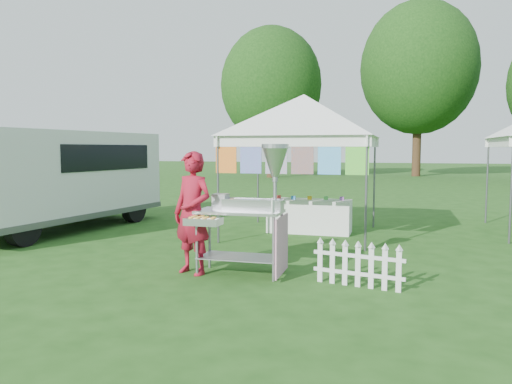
% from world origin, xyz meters
% --- Properties ---
extents(ground, '(120.00, 120.00, 0.00)m').
position_xyz_m(ground, '(0.00, 0.00, 0.00)').
color(ground, '#1E4814').
rests_on(ground, ground).
extents(canopy_main, '(4.24, 4.24, 3.45)m').
position_xyz_m(canopy_main, '(0.00, 3.49, 2.99)').
color(canopy_main, '#59595E').
rests_on(canopy_main, ground).
extents(tree_left, '(6.40, 6.40, 9.53)m').
position_xyz_m(tree_left, '(-6.00, 24.00, 5.83)').
color(tree_left, '#342113').
rests_on(tree_left, ground).
extents(tree_mid, '(7.60, 7.60, 11.52)m').
position_xyz_m(tree_mid, '(3.00, 28.00, 7.14)').
color(tree_mid, '#342113').
rests_on(tree_mid, ground).
extents(donut_cart, '(1.38, 0.96, 1.92)m').
position_xyz_m(donut_cart, '(-0.04, -0.16, 1.13)').
color(donut_cart, gray).
rests_on(donut_cart, ground).
extents(vendor, '(0.77, 0.63, 1.82)m').
position_xyz_m(vendor, '(-0.93, -0.30, 0.91)').
color(vendor, maroon).
rests_on(vendor, ground).
extents(cargo_van, '(2.79, 5.60, 2.24)m').
position_xyz_m(cargo_van, '(-5.55, 2.64, 1.20)').
color(cargo_van, silver).
rests_on(cargo_van, ground).
extents(picket_fence, '(1.24, 0.30, 0.56)m').
position_xyz_m(picket_fence, '(1.49, -0.36, 0.29)').
color(picket_fence, silver).
rests_on(picket_fence, ground).
extents(display_table, '(1.80, 0.70, 0.73)m').
position_xyz_m(display_table, '(0.09, 3.78, 0.37)').
color(display_table, white).
rests_on(display_table, ground).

